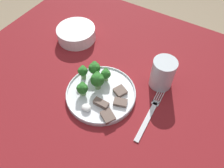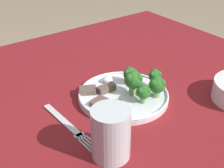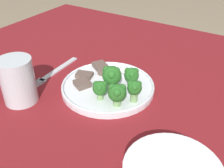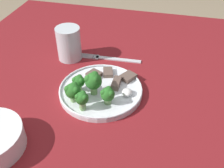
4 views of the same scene
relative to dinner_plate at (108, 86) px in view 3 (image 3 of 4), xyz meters
The scene contains 14 objects.
table 0.10m from the dinner_plate, 21.26° to the left, with size 1.14×1.05×0.72m.
dinner_plate is the anchor object (origin of this frame).
fork 0.17m from the dinner_plate, ahead, with size 0.03×0.21×0.00m.
drinking_glass 0.21m from the dinner_plate, 44.74° to the left, with size 0.08×0.08×0.11m.
broccoli_floret_near_rim_left 0.09m from the dinner_plate, 137.28° to the left, with size 0.04×0.04×0.05m.
broccoli_floret_center_left 0.05m from the dinner_plate, 146.43° to the left, with size 0.05×0.05×0.07m.
broccoli_floret_back_left 0.07m from the dinner_plate, 105.71° to the left, with size 0.03×0.03×0.05m.
broccoli_floret_front_left 0.10m from the dinner_plate, 164.98° to the left, with size 0.03×0.03×0.05m.
broccoli_floret_center_back 0.07m from the dinner_plate, 145.92° to the right, with size 0.04×0.04×0.05m.
meat_slice_front_slice 0.06m from the dinner_plate, 33.73° to the left, with size 0.05×0.05×0.01m.
meat_slice_middle_slice 0.09m from the dinner_plate, 43.58° to the right, with size 0.05×0.05×0.01m.
meat_slice_rear_slice 0.05m from the dinner_plate, 55.74° to the right, with size 0.05×0.02×0.02m.
meat_slice_edge_slice 0.08m from the dinner_plate, ahead, with size 0.05×0.04×0.01m.
sauce_dollop 0.08m from the dinner_plate, 93.82° to the right, with size 0.03×0.03×0.02m.
Camera 3 is at (-0.32, 0.45, 1.09)m, focal length 42.00 mm.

